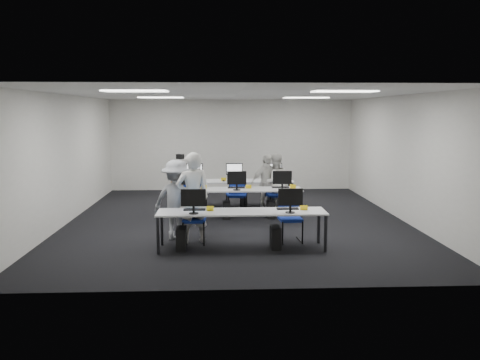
{
  "coord_description": "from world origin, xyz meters",
  "views": [
    {
      "loc": [
        -0.43,
        -11.08,
        2.6
      ],
      "look_at": [
        0.07,
        -0.15,
        1.0
      ],
      "focal_mm": 35.0,
      "sensor_mm": 36.0,
      "label": 1
    }
  ],
  "objects_px": {
    "student_0": "(193,198)",
    "student_2": "(194,183)",
    "desk_mid": "(236,191)",
    "chair_7": "(272,200)",
    "chair_6": "(235,201)",
    "chair_5": "(194,201)",
    "student_1": "(275,183)",
    "chair_3": "(237,202)",
    "chair_1": "(290,227)",
    "chair_4": "(276,202)",
    "chair_2": "(193,203)",
    "student_3": "(266,183)",
    "desk_front": "(242,214)",
    "chair_0": "(195,228)",
    "photographer": "(177,200)"
  },
  "relations": [
    {
      "from": "chair_7",
      "to": "student_1",
      "type": "distance_m",
      "value": 0.51
    },
    {
      "from": "chair_7",
      "to": "student_3",
      "type": "height_order",
      "value": "student_3"
    },
    {
      "from": "chair_4",
      "to": "desk_front",
      "type": "bearing_deg",
      "value": -115.82
    },
    {
      "from": "chair_2",
      "to": "chair_5",
      "type": "height_order",
      "value": "chair_5"
    },
    {
      "from": "student_2",
      "to": "student_3",
      "type": "bearing_deg",
      "value": -15.75
    },
    {
      "from": "desk_front",
      "to": "chair_7",
      "type": "bearing_deg",
      "value": 74.38
    },
    {
      "from": "desk_mid",
      "to": "chair_6",
      "type": "bearing_deg",
      "value": 89.97
    },
    {
      "from": "chair_1",
      "to": "chair_4",
      "type": "xyz_separation_m",
      "value": [
        0.04,
        2.67,
        0.01
      ]
    },
    {
      "from": "student_0",
      "to": "student_1",
      "type": "relative_size",
      "value": 1.19
    },
    {
      "from": "chair_0",
      "to": "chair_1",
      "type": "xyz_separation_m",
      "value": [
        1.92,
        0.0,
        -0.0
      ]
    },
    {
      "from": "student_2",
      "to": "student_3",
      "type": "height_order",
      "value": "student_2"
    },
    {
      "from": "desk_mid",
      "to": "chair_1",
      "type": "bearing_deg",
      "value": -64.89
    },
    {
      "from": "chair_5",
      "to": "chair_6",
      "type": "height_order",
      "value": "chair_5"
    },
    {
      "from": "chair_3",
      "to": "chair_6",
      "type": "xyz_separation_m",
      "value": [
        -0.04,
        0.26,
        -0.02
      ]
    },
    {
      "from": "chair_4",
      "to": "photographer",
      "type": "distance_m",
      "value": 3.41
    },
    {
      "from": "chair_4",
      "to": "student_0",
      "type": "distance_m",
      "value": 3.39
    },
    {
      "from": "desk_mid",
      "to": "chair_5",
      "type": "bearing_deg",
      "value": 145.52
    },
    {
      "from": "chair_3",
      "to": "student_2",
      "type": "relative_size",
      "value": 0.61
    },
    {
      "from": "student_1",
      "to": "student_2",
      "type": "height_order",
      "value": "student_1"
    },
    {
      "from": "student_0",
      "to": "student_2",
      "type": "relative_size",
      "value": 1.19
    },
    {
      "from": "desk_front",
      "to": "chair_1",
      "type": "bearing_deg",
      "value": 24.84
    },
    {
      "from": "desk_mid",
      "to": "chair_7",
      "type": "distance_m",
      "value": 1.36
    },
    {
      "from": "chair_6",
      "to": "chair_7",
      "type": "distance_m",
      "value": 0.97
    },
    {
      "from": "chair_0",
      "to": "chair_7",
      "type": "height_order",
      "value": "chair_0"
    },
    {
      "from": "chair_3",
      "to": "student_0",
      "type": "xyz_separation_m",
      "value": [
        -0.99,
        -2.67,
        0.62
      ]
    },
    {
      "from": "chair_4",
      "to": "chair_7",
      "type": "relative_size",
      "value": 1.07
    },
    {
      "from": "chair_2",
      "to": "student_3",
      "type": "xyz_separation_m",
      "value": [
        1.9,
        0.06,
        0.49
      ]
    },
    {
      "from": "chair_1",
      "to": "student_1",
      "type": "xyz_separation_m",
      "value": [
        0.04,
        2.88,
        0.48
      ]
    },
    {
      "from": "chair_0",
      "to": "student_2",
      "type": "bearing_deg",
      "value": 95.07
    },
    {
      "from": "chair_6",
      "to": "student_0",
      "type": "xyz_separation_m",
      "value": [
        -0.95,
        -2.93,
        0.64
      ]
    },
    {
      "from": "chair_2",
      "to": "photographer",
      "type": "xyz_separation_m",
      "value": [
        -0.19,
        -2.55,
        0.55
      ]
    },
    {
      "from": "chair_6",
      "to": "photographer",
      "type": "xyz_separation_m",
      "value": [
        -1.29,
        -2.69,
        0.55
      ]
    },
    {
      "from": "chair_4",
      "to": "student_1",
      "type": "relative_size",
      "value": 0.61
    },
    {
      "from": "chair_2",
      "to": "chair_5",
      "type": "xyz_separation_m",
      "value": [
        0.02,
        0.09,
        0.03
      ]
    },
    {
      "from": "chair_1",
      "to": "photographer",
      "type": "height_order",
      "value": "photographer"
    },
    {
      "from": "chair_4",
      "to": "student_2",
      "type": "bearing_deg",
      "value": 163.11
    },
    {
      "from": "chair_0",
      "to": "student_0",
      "type": "bearing_deg",
      "value": -179.03
    },
    {
      "from": "desk_front",
      "to": "chair_7",
      "type": "relative_size",
      "value": 3.65
    },
    {
      "from": "chair_1",
      "to": "student_1",
      "type": "height_order",
      "value": "student_1"
    },
    {
      "from": "student_1",
      "to": "photographer",
      "type": "xyz_separation_m",
      "value": [
        -2.33,
        -2.65,
        0.05
      ]
    },
    {
      "from": "student_1",
      "to": "student_2",
      "type": "bearing_deg",
      "value": -15.84
    },
    {
      "from": "chair_0",
      "to": "chair_5",
      "type": "xyz_separation_m",
      "value": [
        -0.15,
        2.88,
        0.01
      ]
    },
    {
      "from": "chair_3",
      "to": "photographer",
      "type": "height_order",
      "value": "photographer"
    },
    {
      "from": "student_1",
      "to": "chair_0",
      "type": "bearing_deg",
      "value": 43.71
    },
    {
      "from": "chair_5",
      "to": "chair_7",
      "type": "relative_size",
      "value": 1.09
    },
    {
      "from": "student_3",
      "to": "desk_mid",
      "type": "bearing_deg",
      "value": -162.26
    },
    {
      "from": "student_2",
      "to": "chair_5",
      "type": "bearing_deg",
      "value": -101.0
    },
    {
      "from": "chair_4",
      "to": "chair_5",
      "type": "bearing_deg",
      "value": 166.96
    },
    {
      "from": "chair_7",
      "to": "photographer",
      "type": "height_order",
      "value": "photographer"
    },
    {
      "from": "chair_6",
      "to": "chair_7",
      "type": "xyz_separation_m",
      "value": [
        0.97,
        0.08,
        0.0
      ]
    }
  ]
}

